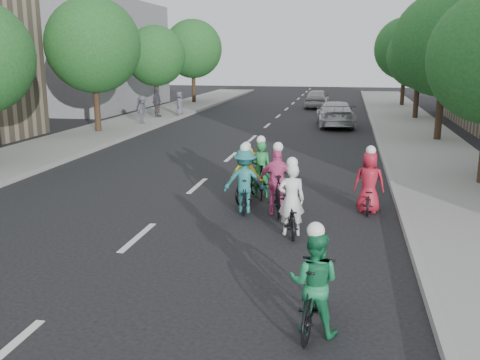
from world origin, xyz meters
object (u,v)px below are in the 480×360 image
(cyclist_6, at_px, (261,175))
(follow_car_trail, at_px, (317,98))
(follow_car_lead, at_px, (335,114))
(cyclist_3, at_px, (369,189))
(spectator_0, at_px, (143,110))
(cyclist_5, at_px, (291,209))
(spectator_2, at_px, (180,103))
(spectator_1, at_px, (157,102))
(cyclist_1, at_px, (247,179))
(cyclist_2, at_px, (278,188))
(cyclist_4, at_px, (245,185))
(cyclist_0, at_px, (314,290))

(cyclist_6, distance_m, follow_car_trail, 27.29)
(cyclist_6, relative_size, follow_car_lead, 0.36)
(cyclist_3, bearing_deg, spectator_0, -48.16)
(cyclist_5, distance_m, follow_car_trail, 30.49)
(cyclist_6, distance_m, spectator_2, 20.74)
(spectator_0, xyz_separation_m, spectator_1, (-0.38, 3.45, 0.14))
(cyclist_1, relative_size, cyclist_3, 1.02)
(spectator_0, bearing_deg, cyclist_1, -138.40)
(cyclist_1, height_order, spectator_0, spectator_0)
(cyclist_5, height_order, follow_car_lead, cyclist_5)
(cyclist_2, distance_m, follow_car_trail, 28.94)
(cyclist_6, height_order, spectator_0, cyclist_6)
(cyclist_4, height_order, spectator_0, cyclist_4)
(cyclist_0, bearing_deg, spectator_1, -58.78)
(spectator_1, bearing_deg, cyclist_3, -142.26)
(cyclist_0, height_order, cyclist_6, cyclist_6)
(cyclist_3, height_order, spectator_2, cyclist_3)
(cyclist_2, xyz_separation_m, cyclist_4, (-0.86, 0.00, 0.03))
(cyclist_1, bearing_deg, cyclist_6, -116.86)
(cyclist_6, relative_size, spectator_2, 1.18)
(cyclist_3, bearing_deg, spectator_1, -52.91)
(cyclist_2, distance_m, follow_car_lead, 18.02)
(cyclist_0, relative_size, cyclist_1, 1.00)
(cyclist_2, bearing_deg, follow_car_lead, -103.06)
(cyclist_1, xyz_separation_m, cyclist_2, (1.04, -1.19, 0.08))
(cyclist_2, bearing_deg, cyclist_5, 98.78)
(cyclist_3, bearing_deg, cyclist_4, 15.02)
(spectator_0, distance_m, spectator_2, 4.73)
(cyclist_6, distance_m, spectator_0, 16.98)
(cyclist_1, relative_size, cyclist_4, 0.98)
(follow_car_lead, relative_size, follow_car_trail, 1.16)
(cyclist_6, bearing_deg, cyclist_5, 100.35)
(spectator_0, distance_m, spectator_1, 3.47)
(cyclist_6, bearing_deg, spectator_1, -72.11)
(cyclist_1, height_order, follow_car_lead, cyclist_1)
(spectator_1, bearing_deg, cyclist_4, -150.32)
(cyclist_6, relative_size, spectator_0, 1.12)
(cyclist_4, distance_m, cyclist_5, 2.08)
(cyclist_3, relative_size, spectator_0, 1.10)
(cyclist_6, bearing_deg, cyclist_0, 94.29)
(cyclist_2, distance_m, spectator_1, 21.92)
(cyclist_4, relative_size, follow_car_trail, 0.43)
(cyclist_5, bearing_deg, cyclist_3, -138.43)
(spectator_1, bearing_deg, cyclist_2, -148.30)
(cyclist_5, xyz_separation_m, cyclist_6, (-1.22, 3.19, 0.04))
(cyclist_0, distance_m, spectator_0, 24.54)
(cyclist_3, relative_size, cyclist_6, 0.98)
(follow_car_lead, bearing_deg, cyclist_2, 81.01)
(cyclist_1, distance_m, cyclist_3, 3.41)
(cyclist_4, distance_m, spectator_1, 21.52)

